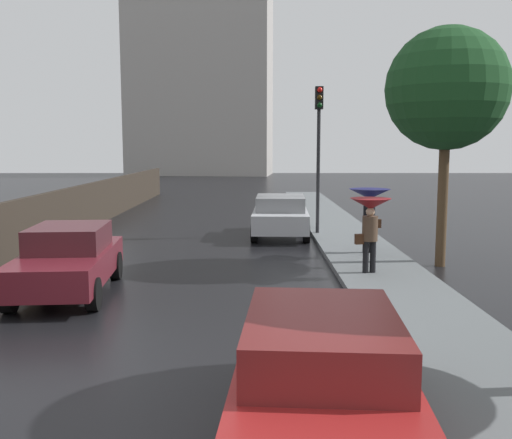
# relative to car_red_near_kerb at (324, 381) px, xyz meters

# --- Properties ---
(ground) EXTENTS (120.00, 120.00, 0.00)m
(ground) POSITION_rel_car_red_near_kerb_xyz_m (-2.75, 2.13, -0.73)
(ground) COLOR black
(sidewalk_strip) EXTENTS (2.20, 60.00, 0.14)m
(sidewalk_strip) POSITION_rel_car_red_near_kerb_xyz_m (2.35, 2.13, -0.66)
(sidewalk_strip) COLOR slate
(sidewalk_strip) RESTS_ON ground
(car_red_near_kerb) EXTENTS (2.08, 4.55, 1.39)m
(car_red_near_kerb) POSITION_rel_car_red_near_kerb_xyz_m (0.00, 0.00, 0.00)
(car_red_near_kerb) COLOR maroon
(car_red_near_kerb) RESTS_ON ground
(car_maroon_mid_road) EXTENTS (2.02, 4.15, 1.43)m
(car_maroon_mid_road) POSITION_rel_car_red_near_kerb_xyz_m (-4.63, 6.34, 0.01)
(car_maroon_mid_road) COLOR maroon
(car_maroon_mid_road) RESTS_ON ground
(car_silver_far_ahead) EXTENTS (2.04, 4.13, 1.41)m
(car_silver_far_ahead) POSITION_rel_car_red_near_kerb_xyz_m (0.16, 14.17, 0.02)
(car_silver_far_ahead) COLOR #B2B5BA
(car_silver_far_ahead) RESTS_ON ground
(pedestrian_with_umbrella_near) EXTENTS (0.96, 0.96, 1.76)m
(pedestrian_with_umbrella_near) POSITION_rel_car_red_near_kerb_xyz_m (1.99, 7.76, 0.80)
(pedestrian_with_umbrella_near) COLOR black
(pedestrian_with_umbrella_near) RESTS_ON sidewalk_strip
(pedestrian_with_umbrella_far) EXTENTS (1.14, 1.14, 1.79)m
(pedestrian_with_umbrella_far) POSITION_rel_car_red_near_kerb_xyz_m (2.48, 10.37, 0.89)
(pedestrian_with_umbrella_far) COLOR black
(pedestrian_with_umbrella_far) RESTS_ON sidewalk_strip
(traffic_light) EXTENTS (0.26, 0.39, 4.94)m
(traffic_light) POSITION_rel_car_red_near_kerb_xyz_m (1.44, 14.10, 2.79)
(traffic_light) COLOR black
(traffic_light) RESTS_ON sidewalk_strip
(street_tree_mid) EXTENTS (3.08, 3.08, 6.07)m
(street_tree_mid) POSITION_rel_car_red_near_kerb_xyz_m (4.12, 9.19, 3.78)
(street_tree_mid) COLOR #4C3823
(street_tree_mid) RESTS_ON ground
(distant_tower) EXTENTS (15.83, 8.70, 24.15)m
(distant_tower) POSITION_rel_car_red_near_kerb_xyz_m (-6.70, 58.06, 9.54)
(distant_tower) COLOR #9E9993
(distant_tower) RESTS_ON ground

